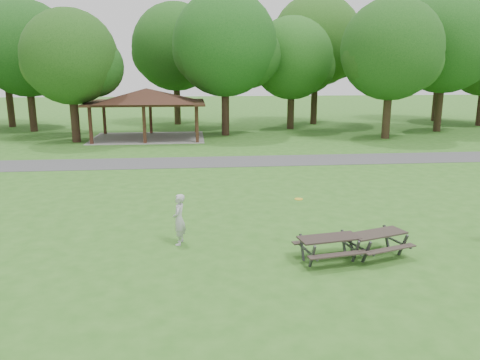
# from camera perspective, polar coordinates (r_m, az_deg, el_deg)

# --- Properties ---
(ground) EXTENTS (160.00, 160.00, 0.00)m
(ground) POSITION_cam_1_polar(r_m,az_deg,el_deg) (13.20, -2.58, -9.64)
(ground) COLOR #2F671D
(ground) RESTS_ON ground
(asphalt_path) EXTENTS (120.00, 3.20, 0.02)m
(asphalt_path) POSITION_cam_1_polar(r_m,az_deg,el_deg) (26.65, -4.35, 2.21)
(asphalt_path) COLOR #454547
(asphalt_path) RESTS_ON ground
(pavilion) EXTENTS (8.60, 7.01, 3.76)m
(pavilion) POSITION_cam_1_polar(r_m,az_deg,el_deg) (36.35, -11.31, 9.83)
(pavilion) COLOR black
(pavilion) RESTS_ON ground
(tree_row_c) EXTENTS (8.19, 7.80, 10.67)m
(tree_row_c) POSITION_cam_1_polar(r_m,az_deg,el_deg) (43.26, -24.48, 14.06)
(tree_row_c) COLOR black
(tree_row_c) RESTS_ON ground
(tree_row_d) EXTENTS (6.93, 6.60, 9.27)m
(tree_row_d) POSITION_cam_1_polar(r_m,az_deg,el_deg) (35.64, -19.86, 13.61)
(tree_row_d) COLOR black
(tree_row_d) RESTS_ON ground
(tree_row_e) EXTENTS (8.40, 8.00, 11.02)m
(tree_row_e) POSITION_cam_1_polar(r_m,az_deg,el_deg) (37.30, -1.69, 15.88)
(tree_row_e) COLOR black
(tree_row_e) RESTS_ON ground
(tree_row_f) EXTENTS (7.35, 7.00, 9.55)m
(tree_row_f) POSITION_cam_1_polar(r_m,az_deg,el_deg) (41.60, 6.46, 14.25)
(tree_row_f) COLOR black
(tree_row_f) RESTS_ON ground
(tree_row_g) EXTENTS (7.77, 7.40, 10.25)m
(tree_row_g) POSITION_cam_1_polar(r_m,az_deg,el_deg) (37.23, 18.07, 14.56)
(tree_row_g) COLOR #2E2114
(tree_row_g) RESTS_ON ground
(tree_row_h) EXTENTS (8.61, 8.20, 11.37)m
(tree_row_h) POSITION_cam_1_polar(r_m,az_deg,el_deg) (43.05, 23.80, 14.78)
(tree_row_h) COLOR black
(tree_row_h) RESTS_ON ground
(tree_deep_a) EXTENTS (8.40, 8.00, 11.38)m
(tree_deep_a) POSITION_cam_1_polar(r_m,az_deg,el_deg) (47.56, -26.74, 14.39)
(tree_deep_a) COLOR #321F16
(tree_deep_a) RESTS_ON ground
(tree_deep_b) EXTENTS (8.40, 8.00, 11.13)m
(tree_deep_b) POSITION_cam_1_polar(r_m,az_deg,el_deg) (45.21, -7.73, 15.47)
(tree_deep_b) COLOR #302215
(tree_deep_b) RESTS_ON ground
(tree_deep_c) EXTENTS (8.82, 8.40, 11.90)m
(tree_deep_c) POSITION_cam_1_polar(r_m,az_deg,el_deg) (45.76, 9.40, 16.08)
(tree_deep_c) COLOR black
(tree_deep_c) RESTS_ON ground
(tree_deep_d) EXTENTS (8.40, 8.00, 11.27)m
(tree_deep_d) POSITION_cam_1_polar(r_m,az_deg,el_deg) (51.98, 23.35, 14.40)
(tree_deep_d) COLOR black
(tree_deep_d) RESTS_ON ground
(picnic_table_middle) EXTENTS (1.86, 1.59, 0.72)m
(picnic_table_middle) POSITION_cam_1_polar(r_m,az_deg,el_deg) (13.11, 10.78, -7.54)
(picnic_table_middle) COLOR black
(picnic_table_middle) RESTS_ON ground
(picnic_table_far) EXTENTS (1.96, 1.75, 0.71)m
(picnic_table_far) POSITION_cam_1_polar(r_m,az_deg,el_deg) (13.80, 16.40, -6.82)
(picnic_table_far) COLOR #2B241F
(picnic_table_far) RESTS_ON ground
(frisbee_in_flight) EXTENTS (0.29, 0.29, 0.02)m
(frisbee_in_flight) POSITION_cam_1_polar(r_m,az_deg,el_deg) (13.89, 7.17, -2.32)
(frisbee_in_flight) COLOR gold
(frisbee_in_flight) RESTS_ON ground
(frisbee_thrower) EXTENTS (0.47, 0.62, 1.56)m
(frisbee_thrower) POSITION_cam_1_polar(r_m,az_deg,el_deg) (14.13, -7.44, -4.79)
(frisbee_thrower) COLOR #B0B0B3
(frisbee_thrower) RESTS_ON ground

